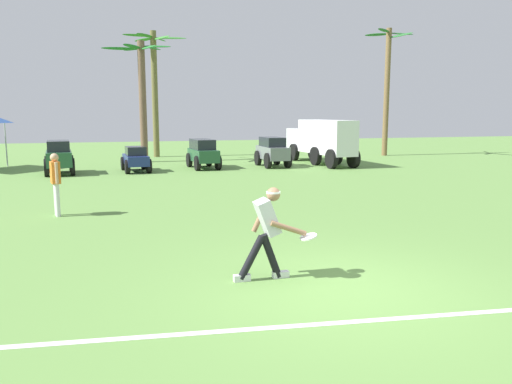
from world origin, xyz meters
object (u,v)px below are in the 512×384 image
(palm_tree_right_of_centre, at_px, (387,83))
(teammate_near_sideline, at_px, (56,179))
(palm_tree_far_left, at_px, (142,92))
(parked_car_slot_b, at_px, (136,159))
(frisbee_thrower, at_px, (267,228))
(frisbee_in_flight, at_px, (308,237))
(parked_car_slot_a, at_px, (59,156))
(palm_tree_left_of_centre, at_px, (155,84))
(parked_car_slot_d, at_px, (272,151))
(parked_car_slot_c, at_px, (203,153))
(box_truck, at_px, (321,139))

(palm_tree_right_of_centre, bearing_deg, teammate_near_sideline, -140.81)
(palm_tree_far_left, bearing_deg, parked_car_slot_b, -97.87)
(frisbee_thrower, relative_size, frisbee_in_flight, 5.19)
(parked_car_slot_a, xyz_separation_m, parked_car_slot_b, (3.13, 0.05, -0.18))
(parked_car_slot_b, bearing_deg, frisbee_thrower, -84.84)
(palm_tree_right_of_centre, bearing_deg, palm_tree_left_of_centre, 168.37)
(frisbee_in_flight, height_order, palm_tree_right_of_centre, palm_tree_right_of_centre)
(frisbee_thrower, relative_size, palm_tree_far_left, 0.23)
(palm_tree_left_of_centre, bearing_deg, palm_tree_far_left, -106.01)
(frisbee_in_flight, xyz_separation_m, parked_car_slot_d, (4.41, 15.87, 0.07))
(parked_car_slot_a, distance_m, palm_tree_left_of_centre, 9.38)
(parked_car_slot_a, bearing_deg, parked_car_slot_c, 5.50)
(frisbee_thrower, distance_m, palm_tree_left_of_centre, 22.90)
(frisbee_thrower, distance_m, frisbee_in_flight, 0.64)
(parked_car_slot_d, relative_size, palm_tree_left_of_centre, 0.33)
(box_truck, bearing_deg, teammate_near_sideline, -137.82)
(frisbee_thrower, relative_size, palm_tree_left_of_centre, 0.20)
(parked_car_slot_a, bearing_deg, parked_car_slot_d, 2.66)
(teammate_near_sideline, bearing_deg, parked_car_slot_b, 76.41)
(parked_car_slot_a, relative_size, parked_car_slot_c, 0.99)
(parked_car_slot_b, xyz_separation_m, palm_tree_far_left, (0.60, 4.34, 3.03))
(frisbee_in_flight, bearing_deg, parked_car_slot_c, 86.13)
(frisbee_thrower, bearing_deg, parked_car_slot_b, 95.16)
(frisbee_thrower, relative_size, palm_tree_right_of_centre, 0.19)
(teammate_near_sideline, distance_m, palm_tree_left_of_centre, 17.40)
(palm_tree_far_left, xyz_separation_m, palm_tree_left_of_centre, (0.87, 3.03, 0.58))
(box_truck, bearing_deg, palm_tree_far_left, 158.75)
(parked_car_slot_b, height_order, parked_car_slot_c, parked_car_slot_c)
(frisbee_thrower, bearing_deg, teammate_near_sideline, 121.37)
(frisbee_thrower, relative_size, parked_car_slot_c, 0.58)
(frisbee_thrower, bearing_deg, palm_tree_far_left, 92.28)
(frisbee_in_flight, distance_m, palm_tree_left_of_centre, 23.12)
(box_truck, bearing_deg, parked_car_slot_b, -173.68)
(frisbee_in_flight, xyz_separation_m, box_truck, (7.17, 16.49, 0.56))
(teammate_near_sideline, bearing_deg, palm_tree_left_of_centre, 77.43)
(parked_car_slot_c, bearing_deg, frisbee_thrower, -96.08)
(palm_tree_far_left, height_order, palm_tree_right_of_centre, palm_tree_right_of_centre)
(teammate_near_sideline, xyz_separation_m, parked_car_slot_b, (2.25, 9.32, -0.38))
(palm_tree_far_left, distance_m, palm_tree_left_of_centre, 3.21)
(parked_car_slot_c, bearing_deg, parked_car_slot_a, -174.50)
(parked_car_slot_a, bearing_deg, palm_tree_right_of_centre, 14.56)
(teammate_near_sideline, bearing_deg, parked_car_slot_c, 61.68)
(palm_tree_right_of_centre, bearing_deg, frisbee_in_flight, -122.63)
(parked_car_slot_b, bearing_deg, palm_tree_far_left, 82.13)
(parked_car_slot_b, xyz_separation_m, parked_car_slot_c, (3.06, 0.55, 0.16))
(parked_car_slot_b, distance_m, parked_car_slot_d, 6.40)
(teammate_near_sideline, height_order, parked_car_slot_d, teammate_near_sideline)
(frisbee_thrower, xyz_separation_m, parked_car_slot_d, (5.01, 15.67, -0.06))
(parked_car_slot_b, relative_size, parked_car_slot_c, 0.92)
(parked_car_slot_a, bearing_deg, teammate_near_sideline, -84.61)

